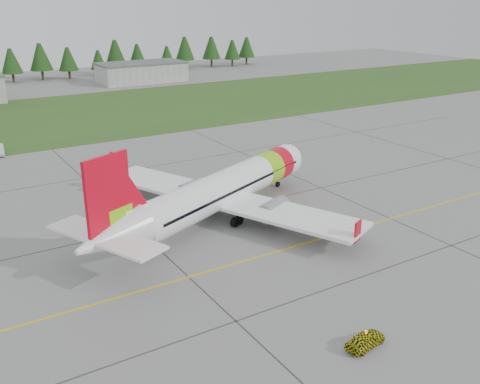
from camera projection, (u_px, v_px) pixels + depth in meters
ground at (378, 271)px, 47.98m from camera, size 320.00×320.00×0.00m
aircraft at (221, 190)px, 58.85m from camera, size 34.21×32.48×10.91m
follow_me_car at (367, 327)px, 37.08m from camera, size 1.31×1.48×3.30m
grass_strip at (96, 113)px, 113.47m from camera, size 320.00×50.00×0.03m
taxi_guideline at (321, 239)px, 54.37m from camera, size 120.00×0.25×0.02m
hangar_east at (142, 73)px, 153.67m from camera, size 24.00×12.00×5.20m
treeline at (35, 63)px, 156.48m from camera, size 160.00×8.00×10.00m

